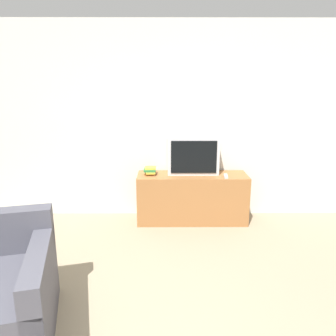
# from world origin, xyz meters

# --- Properties ---
(wall_back) EXTENTS (9.00, 0.06, 2.60)m
(wall_back) POSITION_xyz_m (0.00, 3.03, 1.30)
(wall_back) COLOR silver
(wall_back) RESTS_ON ground_plane
(tv_stand) EXTENTS (1.44, 0.46, 0.64)m
(tv_stand) POSITION_xyz_m (0.80, 2.75, 0.32)
(tv_stand) COLOR #9E6638
(tv_stand) RESTS_ON ground_plane
(television) EXTENTS (0.66, 0.30, 0.50)m
(television) POSITION_xyz_m (0.81, 2.83, 0.89)
(television) COLOR silver
(television) RESTS_ON tv_stand
(book_stack) EXTENTS (0.16, 0.18, 0.10)m
(book_stack) POSITION_xyz_m (0.24, 2.76, 0.69)
(book_stack) COLOR #995623
(book_stack) RESTS_ON tv_stand
(remote_on_stand) EXTENTS (0.06, 0.18, 0.02)m
(remote_on_stand) POSITION_xyz_m (1.22, 2.63, 0.65)
(remote_on_stand) COLOR #B7B7B7
(remote_on_stand) RESTS_ON tv_stand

